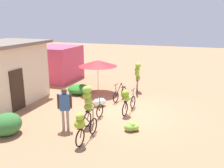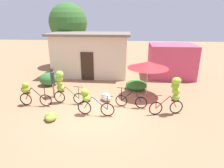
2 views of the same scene
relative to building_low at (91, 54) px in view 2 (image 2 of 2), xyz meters
The scene contains 15 objects.
ground_plane 6.76m from the building_low, 76.78° to the right, with size 60.00×60.00×0.00m, color #A77150.
building_low is the anchor object (origin of this frame).
shop_pink 6.07m from the building_low, ahead, with size 3.20×2.80×2.41m, color #CF4564.
tree_behind_building 4.35m from the building_low, 131.54° to the left, with size 3.29×3.29×5.50m.
hedge_bush_front_left 3.76m from the building_low, 130.72° to the right, with size 1.16×1.05×0.85m, color #336F31.
hedge_bush_front_right 4.67m from the building_low, 40.01° to the right, with size 1.33×1.43×0.54m, color #2B7628.
market_umbrella 5.54m from the building_low, 44.12° to the right, with size 2.27×2.27×1.98m.
bicycle_leftmost 6.16m from the building_low, 109.18° to the right, with size 1.70×0.47×1.22m.
bicycle_near_pile 5.35m from the building_low, 94.83° to the right, with size 1.69×0.48×1.72m.
bicycle_center_loaded 6.64m from the building_low, 79.26° to the right, with size 1.73×0.47×1.23m.
bicycle_by_shop 6.45m from the building_low, 60.68° to the right, with size 1.59×0.30×1.00m.
bicycle_rightmost 7.83m from the building_low, 50.43° to the right, with size 1.60×0.51×1.78m.
banana_pile_on_ground 7.27m from the building_low, 93.10° to the right, with size 0.66×0.69×0.36m.
produce_sack 5.35m from the building_low, 70.00° to the right, with size 0.70×0.44×0.44m, color silver.
person_bystander 4.79m from the building_low, 104.71° to the right, with size 0.35×0.54×1.73m.
Camera 2 is at (1.47, -7.83, 4.23)m, focal length 30.64 mm.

